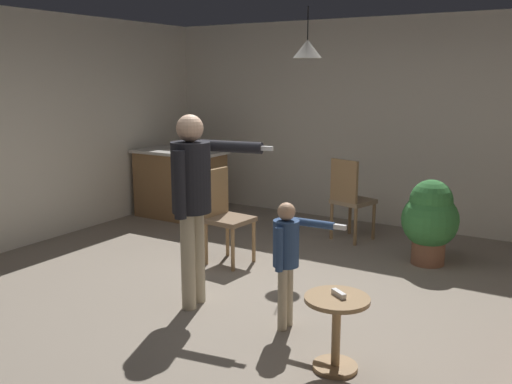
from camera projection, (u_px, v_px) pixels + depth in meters
The scene contains 12 objects.
ground at pixel (253, 301), 4.97m from camera, with size 7.68×7.68×0.00m, color gray.
wall_back at pixel (379, 123), 7.38m from camera, with size 6.40×0.10×2.70m, color silver.
wall_left at pixel (11, 131), 6.32m from camera, with size 0.10×6.40×2.70m, color silver.
kitchen_counter at pixel (180, 184), 7.84m from camera, with size 1.26×0.66×0.95m.
side_table_by_couch at pixel (336, 324), 3.77m from camera, with size 0.44×0.44×0.52m.
person_adult at pixel (193, 190), 4.69m from camera, with size 0.78×0.56×1.65m.
person_child at pixel (287, 251), 4.33m from camera, with size 0.54×0.31×1.02m.
dining_chair_by_counter at pixel (224, 212), 5.92m from camera, with size 0.45×0.45×1.00m.
dining_chair_near_wall at pixel (350, 196), 6.70m from camera, with size 0.52×0.52×1.00m.
potted_plant_corner at pixel (430, 218), 5.87m from camera, with size 0.59×0.59×0.91m.
spare_remote_on_table at pixel (339, 294), 3.73m from camera, with size 0.04×0.13×0.04m, color white.
ceiling_light_pendant at pixel (307, 49), 6.15m from camera, with size 0.32×0.32×0.55m.
Camera 1 is at (2.44, -3.98, 1.96)m, focal length 39.37 mm.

